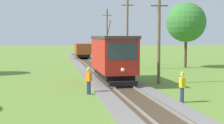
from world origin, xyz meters
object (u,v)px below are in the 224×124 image
Objects in this scene: red_tram at (112,56)px; tree_right_far at (186,22)px; utility_pole_near_tram at (159,38)px; track_worker at (182,85)px; utility_pole_mid at (127,32)px; utility_pole_far at (107,34)px; gravel_pile at (103,54)px; second_worker at (89,79)px; freight_car at (83,50)px.

tree_right_far is at bearing 45.50° from red_tram.
utility_pole_near_tram is 14.75m from tree_right_far.
utility_pole_mid is at bearing -95.42° from track_worker.
red_tram is at bearing 160.60° from utility_pole_near_tram.
utility_pole_mid is 1.03× the size of utility_pole_far.
utility_pole_near_tram reaches higher than gravel_pile.
tree_right_far is at bearing 58.93° from utility_pole_near_tram.
utility_pole_far is 2.51× the size of gravel_pile.
second_worker is at bearing -115.98° from red_tram.
utility_pole_far is at bearing -40.10° from freight_car.
second_worker is (-6.05, -15.27, -3.26)m from utility_pole_mid.
utility_pole_mid is at bearing -171.16° from tree_right_far.
utility_pole_near_tram is at bearing 175.97° from second_worker.
tree_right_far reaches higher than track_worker.
gravel_pile is (3.96, 4.18, -0.96)m from freight_car.
freight_car is 0.66× the size of tree_right_far.
utility_pole_near_tram is 2.21× the size of gravel_pile.
utility_pole_far reaches higher than gravel_pile.
red_tram is 1.03× the size of utility_pole_mid.
red_tram is at bearing -109.30° from utility_pole_mid.
utility_pole_mid reaches higher than freight_car.
utility_pole_mid is 19.16m from track_worker.
track_worker is 0.23× the size of tree_right_far.
freight_car is at bearing -131.36° from second_worker.
utility_pole_far is (3.54, -2.98, 2.55)m from freight_car.
freight_car is 17.67m from utility_pole_mid.
gravel_pile is 40.16m from track_worker.
red_tram is 27.22m from freight_car.
gravel_pile is at bearing 88.87° from utility_pole_mid.
red_tram is at bearing -76.40° from track_worker.
track_worker is at bearing -98.11° from utility_pole_near_tram.
freight_car is 36.05m from track_worker.
gravel_pile is 37.12m from second_worker.
freight_car is 28.75m from utility_pole_near_tram.
utility_pole_far is (0.00, 25.47, 0.49)m from utility_pole_near_tram.
freight_car is 2.91× the size of second_worker.
utility_pole_near_tram is 0.85× the size of utility_pole_mid.
utility_pole_far is 4.50× the size of second_worker.
red_tram is 4.79× the size of track_worker.
gravel_pile is at bearing 82.81° from red_tram.
second_worker is (-2.51, -32.37, -0.57)m from freight_car.
tree_right_far is (13.60, 16.45, 4.49)m from second_worker.
utility_pole_mid is 21.59m from gravel_pile.
red_tram reaches higher than second_worker.
track_worker is (-1.49, -40.13, 0.39)m from gravel_pile.
utility_pole_far is 15.05m from tree_right_far.
red_tram is 10.91m from utility_pole_mid.
red_tram is 1.06× the size of utility_pole_far.
utility_pole_far is (-0.00, 14.12, -0.13)m from utility_pole_mid.
second_worker is at bearing -129.60° from tree_right_far.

